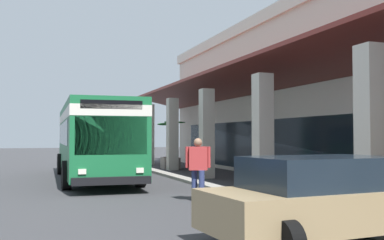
{
  "coord_description": "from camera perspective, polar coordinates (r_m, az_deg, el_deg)",
  "views": [
    {
      "loc": [
        17.73,
        -2.85,
        1.81
      ],
      "look_at": [
        -0.56,
        3.67,
        2.53
      ],
      "focal_mm": 42.4,
      "sensor_mm": 36.0,
      "label": 1
    }
  ],
  "objects": [
    {
      "name": "potted_palm",
      "position": [
        25.96,
        -2.74,
        -4.83
      ],
      "size": [
        1.49,
        1.78,
        2.74
      ],
      "color": "gray",
      "rests_on": "ground"
    },
    {
      "name": "transit_bus",
      "position": [
        19.88,
        -12.22,
        -1.96
      ],
      "size": [
        11.28,
        3.06,
        3.34
      ],
      "color": "#196638",
      "rests_on": "ground"
    },
    {
      "name": "ground",
      "position": [
        20.86,
        11.88,
        -7.06
      ],
      "size": [
        120.0,
        120.0,
        0.0
      ],
      "primitive_type": "plane",
      "color": "#38383A"
    },
    {
      "name": "parked_sedan_tan",
      "position": [
        8.21,
        16.61,
        -9.44
      ],
      "size": [
        2.64,
        4.51,
        1.47
      ],
      "color": "#9E845B",
      "rests_on": "ground"
    },
    {
      "name": "pedestrian",
      "position": [
        12.75,
        0.76,
        -5.73
      ],
      "size": [
        0.46,
        0.66,
        1.77
      ],
      "color": "navy",
      "rests_on": "ground"
    },
    {
      "name": "curb_strip",
      "position": [
        17.19,
        0.91,
        -7.97
      ],
      "size": [
        36.87,
        0.5,
        0.12
      ],
      "primitive_type": "cube",
      "color": "#9E998E",
      "rests_on": "ground"
    }
  ]
}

